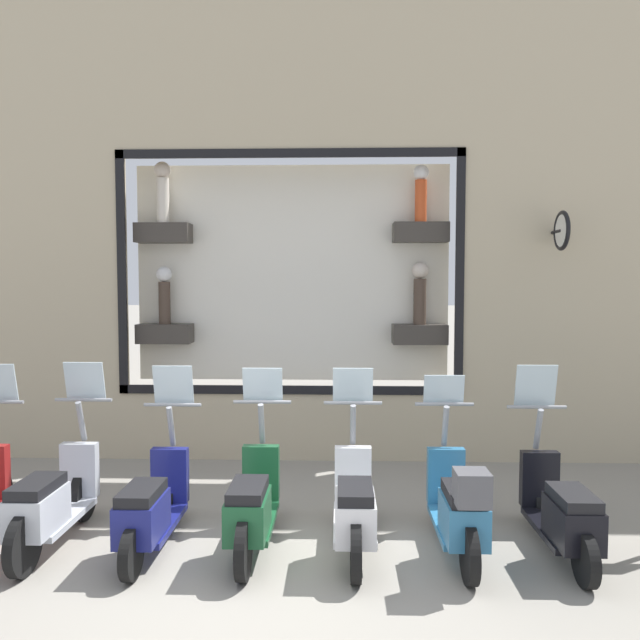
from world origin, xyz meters
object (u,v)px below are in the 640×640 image
scooter_green_3 (252,506)px  scooter_navy_4 (151,507)px  scooter_white_2 (354,507)px  scooter_silver_5 (52,503)px  scooter_black_0 (562,512)px  scooter_teal_1 (459,508)px

scooter_green_3 → scooter_navy_4: bearing=90.3°
scooter_white_2 → scooter_silver_5: bearing=89.9°
scooter_black_0 → scooter_navy_4: (-0.00, 3.80, -0.00)m
scooter_green_3 → scooter_navy_4: 0.95m
scooter_teal_1 → scooter_green_3: scooter_green_3 is taller
scooter_green_3 → scooter_black_0: bearing=-90.1°
scooter_green_3 → scooter_silver_5: bearing=89.9°
scooter_teal_1 → scooter_green_3: size_ratio=1.00×
scooter_black_0 → scooter_silver_5: 4.75m
scooter_black_0 → scooter_teal_1: scooter_black_0 is taller
scooter_black_0 → scooter_white_2: size_ratio=0.99×
scooter_green_3 → scooter_silver_5: scooter_silver_5 is taller
scooter_teal_1 → scooter_navy_4: scooter_navy_4 is taller
scooter_black_0 → scooter_silver_5: scooter_silver_5 is taller
scooter_black_0 → scooter_white_2: 1.90m
scooter_navy_4 → scooter_silver_5: bearing=89.5°
scooter_navy_4 → scooter_silver_5: scooter_silver_5 is taller
scooter_white_2 → scooter_silver_5: scooter_silver_5 is taller
scooter_green_3 → scooter_navy_4: (-0.01, 0.95, -0.02)m
scooter_black_0 → scooter_green_3: scooter_black_0 is taller
scooter_silver_5 → scooter_teal_1: bearing=-91.0°
scooter_white_2 → scooter_navy_4: 1.90m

